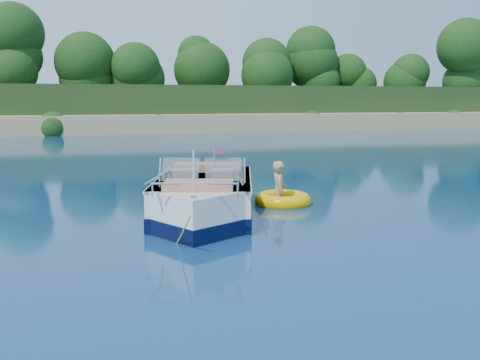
# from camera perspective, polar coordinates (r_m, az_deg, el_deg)

# --- Properties ---
(ground) EXTENTS (160.00, 160.00, 0.00)m
(ground) POSITION_cam_1_polar(r_m,az_deg,el_deg) (10.57, 14.08, -6.97)
(ground) COLOR #091C40
(ground) RESTS_ON ground
(shoreline) EXTENTS (170.00, 59.00, 6.00)m
(shoreline) POSITION_cam_1_polar(r_m,az_deg,el_deg) (72.74, -12.26, 7.02)
(shoreline) COLOR #9F8D5C
(shoreline) RESTS_ON ground
(treeline) EXTENTS (150.00, 7.12, 8.19)m
(treeline) POSITION_cam_1_polar(r_m,az_deg,el_deg) (50.13, -10.45, 11.65)
(treeline) COLOR black
(treeline) RESTS_ON ground
(motorboat) EXTENTS (3.35, 6.11, 2.09)m
(motorboat) POSITION_cam_1_polar(r_m,az_deg,el_deg) (12.71, -3.90, -2.23)
(motorboat) COLOR white
(motorboat) RESTS_ON ground
(tow_tube) EXTENTS (1.68, 1.68, 0.40)m
(tow_tube) POSITION_cam_1_polar(r_m,az_deg,el_deg) (14.43, 4.60, -2.15)
(tow_tube) COLOR #F0AF00
(tow_tube) RESTS_ON ground
(boy) EXTENTS (0.56, 0.95, 1.76)m
(boy) POSITION_cam_1_polar(r_m,az_deg,el_deg) (14.41, 4.12, -2.58)
(boy) COLOR tan
(boy) RESTS_ON ground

